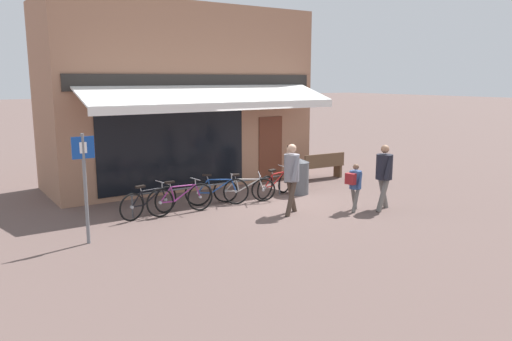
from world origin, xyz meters
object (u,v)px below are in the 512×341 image
(pedestrian_child, at_px, (355,182))
(park_bench, at_px, (322,165))
(parking_sign, at_px, (85,177))
(bicycle_black, at_px, (149,202))
(litter_bin, at_px, (299,176))
(bicycle_purple, at_px, (180,199))
(bicycle_blue, at_px, (217,191))
(pedestrian_second_adult, at_px, (384,171))
(bicycle_red, at_px, (275,184))
(pedestrian_adult, at_px, (292,171))
(bicycle_silver, at_px, (244,189))

(pedestrian_child, bearing_deg, park_bench, 49.02)
(pedestrian_child, distance_m, parking_sign, 6.43)
(bicycle_black, xyz_separation_m, litter_bin, (4.55, -0.06, 0.16))
(pedestrian_child, height_order, litter_bin, pedestrian_child)
(bicycle_purple, xyz_separation_m, bicycle_blue, (1.19, 0.28, -0.01))
(pedestrian_second_adult, bearing_deg, parking_sign, 173.31)
(bicycle_black, height_order, bicycle_red, bicycle_red)
(pedestrian_adult, height_order, parking_sign, parking_sign)
(pedestrian_adult, bearing_deg, bicycle_blue, 112.11)
(bicycle_black, bearing_deg, parking_sign, -161.20)
(pedestrian_adult, relative_size, litter_bin, 1.68)
(litter_bin, relative_size, park_bench, 0.65)
(bicycle_black, height_order, pedestrian_second_adult, pedestrian_second_adult)
(pedestrian_adult, height_order, pedestrian_child, pedestrian_adult)
(litter_bin, bearing_deg, bicycle_black, 179.26)
(bicycle_red, xyz_separation_m, parking_sign, (-5.58, -1.24, 1.01))
(bicycle_purple, height_order, parking_sign, parking_sign)
(bicycle_red, relative_size, parking_sign, 0.73)
(bicycle_red, distance_m, park_bench, 2.98)
(bicycle_silver, height_order, pedestrian_adult, pedestrian_adult)
(bicycle_silver, relative_size, pedestrian_second_adult, 0.92)
(pedestrian_second_adult, xyz_separation_m, parking_sign, (-7.00, 1.46, 0.37))
(pedestrian_adult, bearing_deg, bicycle_black, 142.14)
(bicycle_blue, relative_size, pedestrian_adult, 0.91)
(bicycle_purple, bearing_deg, litter_bin, 1.46)
(bicycle_silver, relative_size, pedestrian_adult, 0.88)
(pedestrian_adult, bearing_deg, bicycle_red, 57.00)
(park_bench, bearing_deg, pedestrian_adult, -137.21)
(bicycle_silver, xyz_separation_m, pedestrian_child, (1.82, -2.30, 0.39))
(bicycle_blue, height_order, pedestrian_adult, pedestrian_adult)
(bicycle_black, bearing_deg, park_bench, -4.38)
(pedestrian_child, height_order, park_bench, pedestrian_child)
(pedestrian_child, distance_m, litter_bin, 2.29)
(bicycle_red, bearing_deg, bicycle_purple, 164.78)
(pedestrian_adult, distance_m, parking_sign, 4.85)
(pedestrian_adult, bearing_deg, park_bench, 30.24)
(bicycle_purple, bearing_deg, bicycle_black, 169.14)
(bicycle_purple, distance_m, bicycle_blue, 1.22)
(bicycle_blue, bearing_deg, park_bench, 37.83)
(park_bench, bearing_deg, litter_bin, -144.09)
(bicycle_red, relative_size, litter_bin, 1.57)
(bicycle_purple, xyz_separation_m, parking_sign, (-2.53, -1.04, 1.00))
(bicycle_silver, relative_size, park_bench, 0.96)
(litter_bin, distance_m, park_bench, 2.37)
(bicycle_red, height_order, pedestrian_adult, pedestrian_adult)
(bicycle_black, relative_size, park_bench, 1.01)
(bicycle_silver, height_order, park_bench, park_bench)
(bicycle_purple, height_order, pedestrian_second_adult, pedestrian_second_adult)
(litter_bin, bearing_deg, pedestrian_second_adult, -75.26)
(bicycle_black, relative_size, bicycle_red, 0.99)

